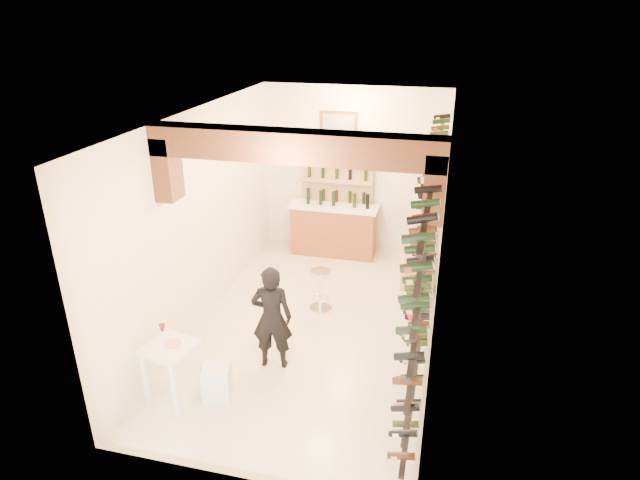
# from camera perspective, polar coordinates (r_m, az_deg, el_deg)

# --- Properties ---
(ground) EXTENTS (6.00, 6.00, 0.00)m
(ground) POSITION_cam_1_polar(r_m,az_deg,el_deg) (8.32, -0.50, -9.05)
(ground) COLOR silver
(ground) RESTS_ON ground
(room_shell) EXTENTS (3.52, 6.02, 3.21)m
(room_shell) POSITION_cam_1_polar(r_m,az_deg,el_deg) (7.12, -1.08, 5.28)
(room_shell) COLOR white
(room_shell) RESTS_ON ground
(wine_rack) EXTENTS (0.32, 5.70, 2.56)m
(wine_rack) POSITION_cam_1_polar(r_m,az_deg,el_deg) (7.40, 11.02, -0.26)
(wine_rack) COLOR black
(wine_rack) RESTS_ON ground
(back_counter) EXTENTS (1.70, 0.62, 1.29)m
(back_counter) POSITION_cam_1_polar(r_m,az_deg,el_deg) (10.43, 1.48, 1.28)
(back_counter) COLOR #9A522F
(back_counter) RESTS_ON ground
(back_shelving) EXTENTS (1.40, 0.31, 2.73)m
(back_shelving) POSITION_cam_1_polar(r_m,az_deg,el_deg) (10.43, 1.80, 5.00)
(back_shelving) COLOR tan
(back_shelving) RESTS_ON ground
(tasting_table) EXTENTS (0.66, 0.66, 0.97)m
(tasting_table) POSITION_cam_1_polar(r_m,az_deg,el_deg) (6.79, -15.65, -11.76)
(tasting_table) COLOR white
(tasting_table) RESTS_ON ground
(white_stool) EXTENTS (0.41, 0.41, 0.42)m
(white_stool) POSITION_cam_1_polar(r_m,az_deg,el_deg) (7.00, -10.91, -14.58)
(white_stool) COLOR white
(white_stool) RESTS_ON ground
(person) EXTENTS (0.59, 0.44, 1.48)m
(person) POSITION_cam_1_polar(r_m,az_deg,el_deg) (7.13, -5.15, -8.22)
(person) COLOR black
(person) RESTS_ON ground
(chrome_barstool) EXTENTS (0.35, 0.35, 0.68)m
(chrome_barstool) POSITION_cam_1_polar(r_m,az_deg,el_deg) (8.54, 0.07, -5.03)
(chrome_barstool) COLOR silver
(chrome_barstool) RESTS_ON ground
(crate_lower) EXTENTS (0.51, 0.36, 0.30)m
(crate_lower) POSITION_cam_1_polar(r_m,az_deg,el_deg) (9.41, 10.19, -4.26)
(crate_lower) COLOR tan
(crate_lower) RESTS_ON ground
(crate_upper) EXTENTS (0.63, 0.51, 0.32)m
(crate_upper) POSITION_cam_1_polar(r_m,az_deg,el_deg) (9.27, 10.32, -2.56)
(crate_upper) COLOR tan
(crate_upper) RESTS_ON crate_lower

